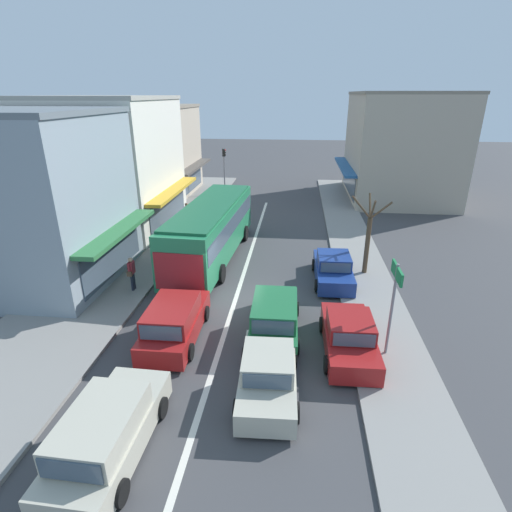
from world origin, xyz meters
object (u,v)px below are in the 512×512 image
Objects in this scene: sedan_queue_far_back at (268,374)px; pedestrian_far_walker at (187,213)px; parked_sedan_kerb_second at (333,269)px; street_tree_right at (368,238)px; wagon_adjacent_lane_lead at (107,432)px; pedestrian_with_handbag_near at (132,272)px; wagon_behind_bus_near at (275,317)px; wagon_queue_gap_filler at (175,322)px; traffic_light_downstreet at (224,164)px; parked_sedan_kerb_front at (349,336)px; pedestrian_browsing_midblock at (181,224)px; directional_road_sign at (395,289)px; city_bus at (212,227)px.

pedestrian_far_walker is (-6.96, 16.22, 0.40)m from sedan_queue_far_back.
sedan_queue_far_back and parked_sedan_kerb_second have the same top height.
sedan_queue_far_back is 10.43m from street_tree_right.
parked_sedan_kerb_second is (6.53, 11.22, -0.08)m from wagon_adjacent_lane_lead.
wagon_behind_bus_near is at bearing -22.48° from pedestrian_with_handbag_near.
wagon_queue_gap_filler is 24.08m from traffic_light_downstreet.
traffic_light_downstreet is (-8.86, 24.06, 2.19)m from parked_sedan_kerb_front.
parked_sedan_kerb_front is 2.60× the size of pedestrian_browsing_midblock.
wagon_adjacent_lane_lead is at bearing -143.95° from sedan_queue_far_back.
pedestrian_browsing_midblock and pedestrian_far_walker have the same top height.
directional_road_sign is at bearing -19.38° from pedestrian_with_handbag_near.
wagon_behind_bus_near is 1.08× the size of traffic_light_downstreet.
pedestrian_far_walker reaches higher than wagon_queue_gap_filler.
wagon_adjacent_lane_lead is 2.79× the size of pedestrian_far_walker.
parked_sedan_kerb_front is at bearing -69.80° from traffic_light_downstreet.
wagon_behind_bus_near is 1.26× the size of directional_road_sign.
parked_sedan_kerb_front is (6.76, -8.31, -1.22)m from city_bus.
city_bus is 2.42× the size of wagon_adjacent_lane_lead.
street_tree_right is at bearing 16.04° from pedestrian_with_handbag_near.
pedestrian_far_walker is (-0.32, 2.68, 0.00)m from pedestrian_browsing_midblock.
traffic_light_downstreet reaches higher than pedestrian_with_handbag_near.
parked_sedan_kerb_second is 1.01× the size of traffic_light_downstreet.
city_bus reaches higher than wagon_behind_bus_near.
traffic_light_downstreet is 2.58× the size of pedestrian_with_handbag_near.
parked_sedan_kerb_front is (2.75, 2.37, 0.00)m from sedan_queue_far_back.
parked_sedan_kerb_second is at bearing -64.22° from traffic_light_downstreet.
wagon_behind_bus_near is 14.68m from pedestrian_far_walker.
city_bus is 8.45m from street_tree_right.
pedestrian_with_handbag_near is (-11.23, -3.23, -0.95)m from street_tree_right.
pedestrian_with_handbag_near is at bearing 157.52° from wagon_behind_bus_near.
pedestrian_browsing_midblock reaches higher than wagon_adjacent_lane_lead.
wagon_adjacent_lane_lead is 8.47m from parked_sedan_kerb_front.
traffic_light_downstreet is at bearing 110.20° from parked_sedan_kerb_front.
wagon_behind_bus_near is at bearing -61.52° from city_bus.
wagon_queue_gap_filler is at bearing 178.00° from directional_road_sign.
directional_road_sign reaches higher than parked_sedan_kerb_second.
sedan_queue_far_back is at bearing -41.75° from pedestrian_with_handbag_near.
sedan_queue_far_back is 17.66m from pedestrian_far_walker.
wagon_adjacent_lane_lead is at bearing -71.69° from pedestrian_with_handbag_near.
wagon_adjacent_lane_lead is at bearing -147.29° from directional_road_sign.
pedestrian_browsing_midblock is at bearing 150.85° from parked_sedan_kerb_second.
wagon_queue_gap_filler is 1.00× the size of wagon_behind_bus_near.
directional_road_sign reaches higher than city_bus.
street_tree_right is at bearing 30.30° from parked_sedan_kerb_second.
sedan_queue_far_back is 9.25m from pedestrian_with_handbag_near.
parked_sedan_kerb_front is at bearing -50.88° from city_bus.
traffic_light_downstreet is (-6.10, 23.13, 2.11)m from wagon_behind_bus_near.
street_tree_right is (0.25, 7.09, -0.66)m from directional_road_sign.
wagon_queue_gap_filler is 3.84m from wagon_behind_bus_near.
directional_road_sign is 7.13m from street_tree_right.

